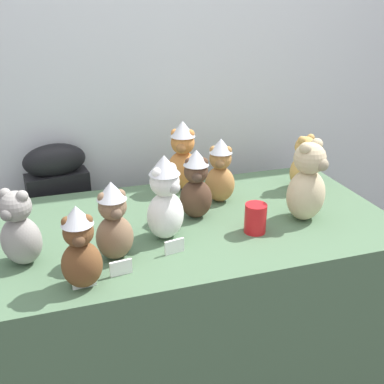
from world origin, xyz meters
The scene contains 16 objects.
wall_back centered at (0.00, 0.91, 1.30)m, with size 7.00×0.08×2.60m, color silver.
display_table centered at (0.00, 0.25, 0.39)m, with size 1.54×0.82×0.78m, color #4C6B4C.
instrument_case centered at (-0.49, 0.79, 0.49)m, with size 0.29×0.16×0.97m.
teddy_bear_ash centered at (-0.61, 0.13, 0.90)m, with size 0.17×0.17×0.26m.
teddy_bear_caramel centered at (0.17, 0.39, 0.91)m, with size 0.16×0.15×0.27m.
teddy_bear_mocha centered at (-0.32, 0.07, 0.91)m, with size 0.14×0.12×0.27m.
teddy_bear_chestnut centered at (-0.43, -0.06, 0.90)m, with size 0.13×0.11×0.26m.
teddy_bear_ginger centered at (0.06, 0.56, 0.93)m, with size 0.18×0.17×0.31m.
teddy_bear_snow centered at (-0.13, 0.15, 0.93)m, with size 0.18×0.17×0.31m.
teddy_bear_sand centered at (0.42, 0.14, 0.92)m, with size 0.21×0.19×0.32m.
teddy_bear_honey centered at (0.57, 0.41, 0.89)m, with size 0.15×0.14×0.25m.
teddy_bear_cocoa centered at (0.02, 0.28, 0.91)m, with size 0.15×0.13×0.28m.
party_cup_red centered at (0.19, 0.10, 0.83)m, with size 0.08×0.08×0.11m, color red.
name_card_front_left centered at (-0.32, -0.04, 0.80)m, with size 0.07×0.01×0.05m, color white.
name_card_front_middle centered at (-0.43, -0.07, 0.80)m, with size 0.07×0.01×0.05m, color white.
name_card_front_right centered at (-0.13, 0.04, 0.80)m, with size 0.07×0.01×0.05m, color white.
Camera 1 is at (-0.45, -1.20, 1.56)m, focal length 41.28 mm.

